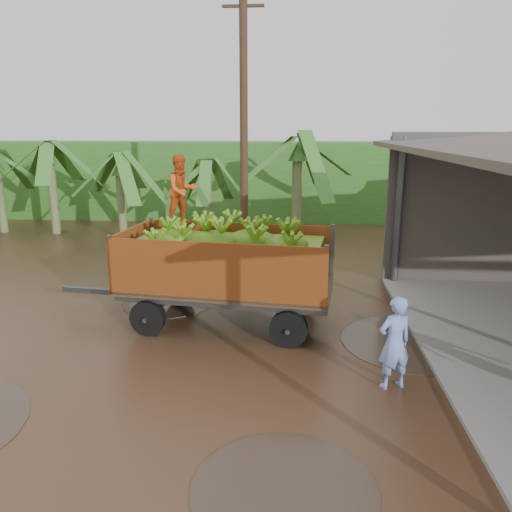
{
  "coord_description": "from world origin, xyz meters",
  "views": [
    {
      "loc": [
        2.51,
        -7.91,
        4.19
      ],
      "look_at": [
        1.65,
        2.87,
        1.42
      ],
      "focal_mm": 35.0,
      "sensor_mm": 36.0,
      "label": 1
    }
  ],
  "objects": [
    {
      "name": "ground",
      "position": [
        0.0,
        0.0,
        0.0
      ],
      "size": [
        100.0,
        100.0,
        0.0
      ],
      "primitive_type": "plane",
      "color": "black",
      "rests_on": "ground"
    },
    {
      "name": "hedge_north",
      "position": [
        -2.0,
        16.0,
        1.8
      ],
      "size": [
        22.0,
        3.0,
        3.6
      ],
      "primitive_type": "cube",
      "color": "#2D661E",
      "rests_on": "ground"
    },
    {
      "name": "banana_trailer",
      "position": [
        1.05,
        2.39,
        1.36
      ],
      "size": [
        6.31,
        2.7,
        3.63
      ],
      "rotation": [
        0.0,
        0.0,
        -0.12
      ],
      "color": "#994815",
      "rests_on": "ground"
    },
    {
      "name": "man_blue",
      "position": [
        4.17,
        -0.21,
        0.8
      ],
      "size": [
        0.68,
        0.57,
        1.6
      ],
      "primitive_type": "imported",
      "rotation": [
        0.0,
        0.0,
        3.51
      ],
      "color": "#7B98E1",
      "rests_on": "ground"
    },
    {
      "name": "utility_pole",
      "position": [
        0.93,
        7.4,
        4.14
      ],
      "size": [
        1.2,
        0.24,
        8.16
      ],
      "color": "#47301E",
      "rests_on": "ground"
    },
    {
      "name": "banana_plants",
      "position": [
        -6.16,
        7.28,
        1.87
      ],
      "size": [
        24.05,
        17.2,
        4.37
      ],
      "color": "#2D661E",
      "rests_on": "ground"
    }
  ]
}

